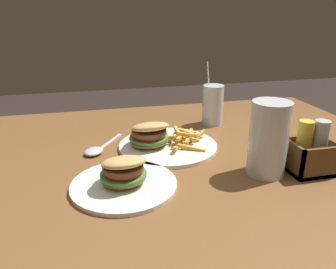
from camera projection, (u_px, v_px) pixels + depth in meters
The scene contains 7 objects.
dining_table at pixel (183, 194), 0.87m from camera, with size 1.33×1.07×0.72m.
meal_plate_near at pixel (161, 140), 0.92m from camera, with size 0.28×0.28×0.09m.
beer_glass at pixel (268, 141), 0.76m from camera, with size 0.09×0.09×0.18m.
juice_glass at pixel (213, 106), 1.11m from camera, with size 0.07×0.07×0.21m.
spoon at pixel (95, 150), 0.90m from camera, with size 0.13×0.17×0.02m.
meal_plate_far at pixel (124, 178), 0.72m from camera, with size 0.24×0.24×0.09m.
condiment_caddy at pixel (310, 153), 0.78m from camera, with size 0.11×0.09×0.13m.
Camera 1 is at (0.22, 0.73, 1.09)m, focal length 35.00 mm.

